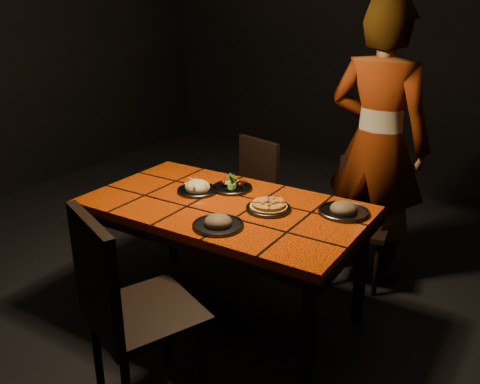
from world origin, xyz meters
The scene contains 11 objects.
room_shell centered at (0.00, 0.00, 1.50)m, with size 6.04×7.04×3.08m.
dining_table centered at (0.00, 0.00, 0.67)m, with size 1.62×0.92×0.75m.
chair_near centered at (0.05, -0.89, 0.59)m, with size 0.61×0.61×1.03m.
chair_far_left centered at (-0.33, 0.82, 0.50)m, with size 0.49×0.49×0.88m.
chair_far_right centered at (0.53, 0.91, 0.48)m, with size 0.44×0.44×0.85m.
diner centered at (0.56, 1.00, 0.95)m, with size 0.69×0.45×1.90m, color brown.
plate_pizza centered at (0.26, 0.06, 0.77)m, with size 0.29×0.29×0.04m.
plate_pasta centered at (-0.25, 0.07, 0.77)m, with size 0.25×0.25×0.08m.
plate_salad centered at (-0.09, 0.22, 0.78)m, with size 0.25×0.25×0.07m.
plate_mushroom_a centered at (0.15, -0.28, 0.77)m, with size 0.27×0.27×0.09m.
plate_mushroom_b centered at (0.63, 0.24, 0.77)m, with size 0.28×0.28×0.09m.
Camera 1 is at (1.52, -2.25, 1.87)m, focal length 38.00 mm.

